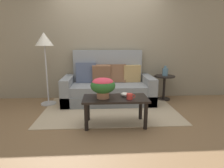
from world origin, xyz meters
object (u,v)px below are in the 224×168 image
side_table (164,83)px  floor_lamp (44,45)px  couch (108,87)px  snack_bowl (125,94)px  coffee_table (115,102)px  potted_plant (103,86)px  coffee_mug (130,96)px  table_vase (165,72)px

side_table → floor_lamp: bearing=-175.5°
couch → snack_bowl: 1.24m
coffee_table → potted_plant: (-0.20, -0.02, 0.28)m
coffee_mug → coffee_table: bearing=153.2°
coffee_table → potted_plant: 0.35m
couch → side_table: (1.33, 0.09, 0.05)m
table_vase → potted_plant: bearing=-136.7°
table_vase → side_table: bearing=-132.8°
coffee_mug → table_vase: 1.82m
floor_lamp → table_vase: (2.66, 0.22, -0.61)m
side_table → coffee_mug: side_table is taller
side_table → coffee_mug: (-1.05, -1.47, 0.11)m
table_vase → coffee_mug: bearing=-125.6°
couch → potted_plant: couch is taller
table_vase → floor_lamp: bearing=-175.3°
floor_lamp → table_vase: 2.74m
snack_bowl → potted_plant: bearing=-168.4°
coffee_mug → snack_bowl: size_ratio=1.04×
side_table → snack_bowl: 1.71m
coffee_mug → table_vase: table_vase is taller
couch → floor_lamp: (-1.32, -0.12, 0.93)m
coffee_table → coffee_mug: 0.27m
snack_bowl → coffee_mug: bearing=-71.0°
coffee_table → floor_lamp: size_ratio=0.67×
floor_lamp → table_vase: bearing=4.7°
side_table → potted_plant: potted_plant is taller
coffee_table → table_vase: size_ratio=4.54×
potted_plant → snack_bowl: (0.36, 0.07, -0.17)m
snack_bowl → table_vase: bearing=49.7°
potted_plant → table_vase: size_ratio=1.71×
couch → coffee_mug: 1.41m
couch → coffee_mug: size_ratio=14.45×
floor_lamp → coffee_mug: (1.60, -1.26, -0.77)m
side_table → snack_bowl: side_table is taller
floor_lamp → potted_plant: (1.19, -1.17, -0.61)m
potted_plant → table_vase: bearing=43.3°
potted_plant → coffee_mug: bearing=-12.5°
couch → coffee_mug: bearing=-78.4°
side_table → coffee_mug: size_ratio=4.19×
floor_lamp → coffee_table: bearing=-39.6°
side_table → floor_lamp: 2.80m
coffee_table → snack_bowl: (0.16, 0.06, 0.12)m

